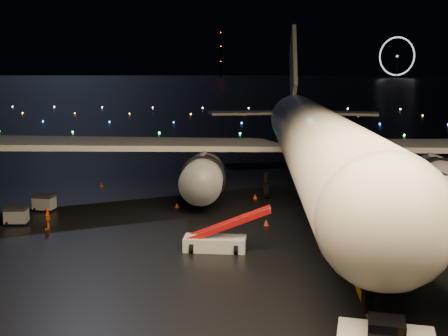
{
  "coord_description": "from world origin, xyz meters",
  "views": [
    {
      "loc": [
        6.63,
        -31.79,
        12.83
      ],
      "look_at": [
        3.1,
        12.0,
        5.0
      ],
      "focal_mm": 45.0,
      "sensor_mm": 36.0,
      "label": 1
    }
  ],
  "objects": [
    {
      "name": "baggage_cart_0",
      "position": [
        -13.72,
        16.47,
        0.76
      ],
      "size": [
        1.93,
        1.46,
        1.52
      ],
      "primitive_type": "cube",
      "rotation": [
        0.0,
        0.0,
        -0.12
      ],
      "color": "gray",
      "rests_on": "ground"
    },
    {
      "name": "safety_cone_2",
      "position": [
        -1.85,
        18.6,
        0.24
      ],
      "size": [
        0.52,
        0.52,
        0.47
      ],
      "primitive_type": "cone",
      "rotation": [
        0.0,
        0.0,
        -0.3
      ],
      "color": "#FB4016",
      "rests_on": "ground"
    },
    {
      "name": "baggage_cart_2",
      "position": [
        -14.22,
        11.86,
        0.76
      ],
      "size": [
        1.92,
        1.46,
        1.51
      ],
      "primitive_type": "cube",
      "rotation": [
        0.0,
        0.0,
        0.13
      ],
      "color": "gray",
      "rests_on": "ground"
    },
    {
      "name": "safety_cone_3",
      "position": [
        -11.63,
        27.12,
        0.26
      ],
      "size": [
        0.58,
        0.58,
        0.52
      ],
      "primitive_type": "cone",
      "rotation": [
        0.0,
        0.0,
        0.3
      ],
      "color": "#FB4016",
      "rests_on": "ground"
    },
    {
      "name": "safety_cone_1",
      "position": [
        5.35,
        22.75,
        0.25
      ],
      "size": [
        0.45,
        0.45,
        0.5
      ],
      "primitive_type": "cone",
      "rotation": [
        0.0,
        0.0,
        -0.02
      ],
      "color": "#FB4016",
      "rests_on": "ground"
    },
    {
      "name": "taxiway_lights",
      "position": [
        0.0,
        106.0,
        0.18
      ],
      "size": [
        164.0,
        92.0,
        0.36
      ],
      "primitive_type": null,
      "color": "black",
      "rests_on": "ground"
    },
    {
      "name": "crew_c",
      "position": [
        -11.07,
        10.64,
        0.91
      ],
      "size": [
        0.61,
        1.12,
        1.81
      ],
      "primitive_type": "imported",
      "rotation": [
        0.0,
        0.0,
        -1.41
      ],
      "color": "#EA5D10",
      "rests_on": "ground"
    },
    {
      "name": "lane_centre",
      "position": [
        12.0,
        15.0,
        0.01
      ],
      "size": [
        0.25,
        80.0,
        0.02
      ],
      "primitive_type": "cube",
      "color": "#CA990A",
      "rests_on": "ground"
    },
    {
      "name": "ferris_wheel",
      "position": [
        170.0,
        720.0,
        26.0
      ],
      "size": [
        49.33,
        16.8,
        52.0
      ],
      "primitive_type": null,
      "rotation": [
        0.0,
        0.0,
        0.26
      ],
      "color": "black",
      "rests_on": "ground"
    },
    {
      "name": "ground",
      "position": [
        0.0,
        300.0,
        0.0
      ],
      "size": [
        2000.0,
        2000.0,
        0.0
      ],
      "primitive_type": "plane",
      "color": "black",
      "rests_on": "ground"
    },
    {
      "name": "belt_loader",
      "position": [
        2.89,
        6.49,
        1.57
      ],
      "size": [
        6.48,
        1.85,
        3.13
      ],
      "primitive_type": null,
      "rotation": [
        0.0,
        0.0,
        -0.01
      ],
      "color": "silver",
      "rests_on": "ground"
    },
    {
      "name": "airliner",
      "position": [
        11.0,
        25.91,
        9.49
      ],
      "size": [
        69.18,
        65.95,
        18.98
      ],
      "primitive_type": null,
      "rotation": [
        0.0,
        0.0,
        0.03
      ],
      "color": "white",
      "rests_on": "ground"
    },
    {
      "name": "safety_cone_0",
      "position": [
        6.51,
        13.21,
        0.24
      ],
      "size": [
        0.5,
        0.5,
        0.49
      ],
      "primitive_type": "cone",
      "rotation": [
        0.0,
        0.0,
        0.19
      ],
      "color": "#FB4016",
      "rests_on": "ground"
    },
    {
      "name": "radio_mast",
      "position": [
        -60.0,
        740.0,
        32.0
      ],
      "size": [
        1.8,
        1.8,
        64.0
      ],
      "primitive_type": "cylinder",
      "color": "black",
      "rests_on": "ground"
    }
  ]
}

